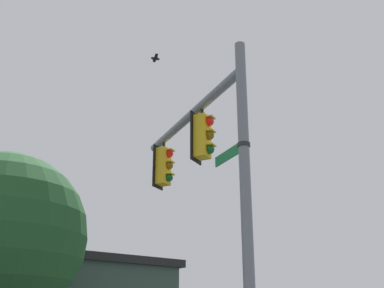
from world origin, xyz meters
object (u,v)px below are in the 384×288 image
at_px(traffic_light_nearest_pole, 203,136).
at_px(bird_flying, 155,58).
at_px(traffic_light_mid_inner, 164,166).
at_px(street_name_sign, 234,151).

height_order(traffic_light_nearest_pole, bird_flying, bird_flying).
bearing_deg(traffic_light_mid_inner, traffic_light_nearest_pole, 51.06).
relative_size(traffic_light_mid_inner, street_name_sign, 1.22).
bearing_deg(traffic_light_mid_inner, bird_flying, 12.07).
relative_size(traffic_light_nearest_pole, street_name_sign, 1.22).
bearing_deg(bird_flying, traffic_light_mid_inner, -167.93).
bearing_deg(street_name_sign, traffic_light_nearest_pole, -129.46).
xyz_separation_m(traffic_light_nearest_pole, bird_flying, (-0.59, -1.74, 2.87)).
xyz_separation_m(street_name_sign, bird_flying, (-1.53, -2.88, 3.72)).
height_order(traffic_light_mid_inner, bird_flying, bird_flying).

